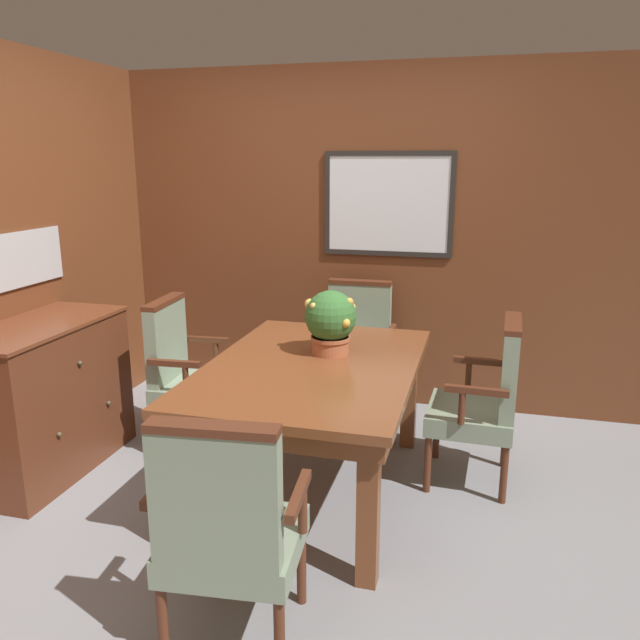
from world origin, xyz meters
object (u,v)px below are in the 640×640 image
at_px(chair_head_near, 228,527).
at_px(chair_left_far, 185,370).
at_px(dining_table, 313,380).
at_px(sideboard_cabinet, 46,398).
at_px(potted_plant, 331,321).
at_px(chair_right_far, 485,397).
at_px(chair_head_far, 356,345).

xyz_separation_m(chair_head_near, chair_left_far, (-0.95, 1.55, 0.00)).
distance_m(dining_table, sideboard_cabinet, 1.60).
distance_m(chair_head_near, sideboard_cabinet, 1.90).
bearing_deg(potted_plant, chair_right_far, 10.91).
height_order(chair_head_far, chair_left_far, same).
bearing_deg(chair_head_near, dining_table, -95.11).
distance_m(dining_table, chair_left_far, 1.01).
xyz_separation_m(dining_table, chair_head_near, (0.01, -1.19, -0.14)).
relative_size(chair_left_far, potted_plant, 2.69).
relative_size(chair_head_far, chair_head_near, 1.00).
height_order(dining_table, sideboard_cabinet, sideboard_cabinet).
relative_size(chair_right_far, sideboard_cabinet, 0.91).
height_order(chair_right_far, chair_left_far, same).
height_order(chair_head_far, chair_head_near, same).
height_order(dining_table, chair_head_far, chair_head_far).
bearing_deg(chair_right_far, chair_head_near, -27.94).
bearing_deg(sideboard_cabinet, chair_head_far, 39.74).
height_order(chair_left_far, sideboard_cabinet, chair_left_far).
relative_size(dining_table, sideboard_cabinet, 1.53).
bearing_deg(chair_right_far, chair_left_far, -88.17).
bearing_deg(chair_head_near, chair_right_far, -125.56).
xyz_separation_m(chair_right_far, potted_plant, (-0.85, -0.16, 0.43)).
height_order(chair_head_far, potted_plant, potted_plant).
xyz_separation_m(chair_head_near, potted_plant, (0.04, 1.38, 0.43)).
bearing_deg(dining_table, chair_left_far, 158.98).
distance_m(chair_head_far, chair_right_far, 1.21).
bearing_deg(potted_plant, chair_head_near, -91.59).
bearing_deg(dining_table, sideboard_cabinet, -174.66).
height_order(chair_left_far, potted_plant, potted_plant).
relative_size(chair_left_far, sideboard_cabinet, 0.91).
bearing_deg(sideboard_cabinet, chair_head_near, -33.28).
distance_m(chair_right_far, potted_plant, 0.97).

